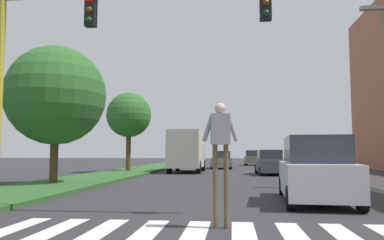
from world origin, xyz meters
TOP-DOWN VIEW (x-y plane):
  - ground_plane at (0.00, 30.00)m, footprint 140.00×140.00m
  - crosswalk at (0.00, 7.08)m, footprint 7.65×2.20m
  - median_strip at (-6.87, 28.00)m, footprint 3.74×64.00m
  - tree_mid at (-7.26, 16.17)m, footprint 4.50×4.50m
  - tree_far at (-7.06, 27.71)m, footprint 3.37×3.37m
  - sidewalk_right at (7.57, 28.00)m, footprint 3.00×64.00m
  - traffic_light_gantry at (-2.95, 8.96)m, footprint 8.13×0.30m
  - street_lamp_right at (6.97, 16.05)m, footprint 1.02×0.24m
  - pedestrian_performer at (0.46, 7.47)m, footprint 0.75×0.29m
  - suv_crossing at (3.18, 11.68)m, footprint 2.27×4.73m
  - sedan_midblock at (3.23, 26.12)m, footprint 1.86×4.11m
  - sedan_distant at (-0.32, 35.65)m, footprint 1.96×4.39m
  - sedan_far_horizon at (3.08, 45.45)m, footprint 2.10×4.18m
  - truck_box_delivery at (-2.73, 28.65)m, footprint 2.40×6.20m

SIDE VIEW (x-z plane):
  - ground_plane at x=0.00m, z-range 0.00..0.00m
  - crosswalk at x=0.00m, z-range 0.00..0.01m
  - median_strip at x=-6.87m, z-range 0.00..0.15m
  - sidewalk_right at x=7.57m, z-range 0.00..0.15m
  - sedan_distant at x=-0.32m, z-range -0.05..1.58m
  - sedan_midblock at x=3.23m, z-range -0.06..1.61m
  - sedan_far_horizon at x=3.08m, z-range -0.07..1.68m
  - suv_crossing at x=3.18m, z-range -0.05..1.92m
  - truck_box_delivery at x=-2.73m, z-range 0.08..3.18m
  - pedestrian_performer at x=0.46m, z-range 0.42..2.91m
  - tree_mid at x=-7.26m, z-range 0.98..7.16m
  - tree_far at x=-7.06m, z-range 1.37..7.23m
  - traffic_light_gantry at x=-2.95m, z-range 1.33..7.33m
  - street_lamp_right at x=6.97m, z-range 0.84..8.34m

